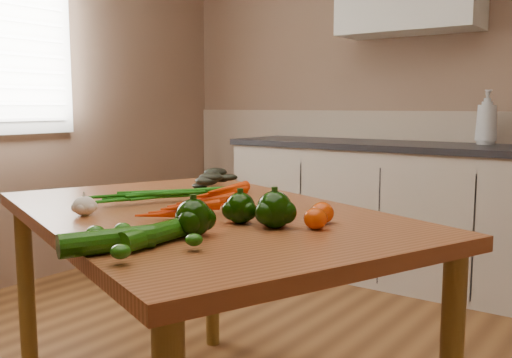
{
  "coord_description": "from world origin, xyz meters",
  "views": [
    {
      "loc": [
        1.31,
        -1.31,
        1.14
      ],
      "look_at": [
        0.14,
        0.31,
        0.88
      ],
      "focal_mm": 40.0,
      "sensor_mm": 36.0,
      "label": 1
    }
  ],
  "objects_px": {
    "garlic_bulb": "(84,206)",
    "tomato_b": "(322,213)",
    "carrot_bunch": "(190,200)",
    "soap_bottle_a": "(487,117)",
    "pepper_a": "(240,208)",
    "table": "(199,237)",
    "leafy_greens": "(214,176)",
    "pepper_b": "(275,210)",
    "zucchini_b": "(107,241)",
    "pepper_c": "(194,218)",
    "tomato_a": "(274,205)",
    "tomato_c": "(315,219)",
    "zucchini_a": "(157,234)"
  },
  "relations": [
    {
      "from": "soap_bottle_a",
      "to": "tomato_b",
      "type": "xyz_separation_m",
      "value": [
        0.12,
        -2.24,
        -0.24
      ]
    },
    {
      "from": "pepper_c",
      "to": "tomato_b",
      "type": "bearing_deg",
      "value": 59.84
    },
    {
      "from": "pepper_c",
      "to": "tomato_b",
      "type": "relative_size",
      "value": 1.42
    },
    {
      "from": "carrot_bunch",
      "to": "leafy_greens",
      "type": "distance_m",
      "value": 0.5
    },
    {
      "from": "table",
      "to": "pepper_b",
      "type": "relative_size",
      "value": 17.15
    },
    {
      "from": "pepper_a",
      "to": "pepper_c",
      "type": "xyz_separation_m",
      "value": [
        0.0,
        -0.2,
        0.0
      ]
    },
    {
      "from": "leafy_greens",
      "to": "tomato_a",
      "type": "relative_size",
      "value": 2.77
    },
    {
      "from": "pepper_c",
      "to": "tomato_a",
      "type": "height_order",
      "value": "pepper_c"
    },
    {
      "from": "table",
      "to": "zucchini_b",
      "type": "distance_m",
      "value": 0.58
    },
    {
      "from": "pepper_a",
      "to": "pepper_b",
      "type": "xyz_separation_m",
      "value": [
        0.12,
        0.01,
        0.01
      ]
    },
    {
      "from": "pepper_b",
      "to": "tomato_c",
      "type": "xyz_separation_m",
      "value": [
        0.1,
        0.05,
        -0.02
      ]
    },
    {
      "from": "tomato_b",
      "to": "tomato_c",
      "type": "height_order",
      "value": "tomato_b"
    },
    {
      "from": "pepper_b",
      "to": "soap_bottle_a",
      "type": "bearing_deg",
      "value": 90.87
    },
    {
      "from": "soap_bottle_a",
      "to": "tomato_a",
      "type": "relative_size",
      "value": 4.34
    },
    {
      "from": "tomato_c",
      "to": "carrot_bunch",
      "type": "bearing_deg",
      "value": 179.84
    },
    {
      "from": "garlic_bulb",
      "to": "carrot_bunch",
      "type": "bearing_deg",
      "value": 48.96
    },
    {
      "from": "leafy_greens",
      "to": "pepper_b",
      "type": "bearing_deg",
      "value": -37.61
    },
    {
      "from": "garlic_bulb",
      "to": "zucchini_a",
      "type": "xyz_separation_m",
      "value": [
        0.45,
        -0.13,
        -0.0
      ]
    },
    {
      "from": "table",
      "to": "tomato_a",
      "type": "distance_m",
      "value": 0.29
    },
    {
      "from": "pepper_b",
      "to": "zucchini_b",
      "type": "bearing_deg",
      "value": -109.17
    },
    {
      "from": "tomato_c",
      "to": "zucchini_a",
      "type": "relative_size",
      "value": 0.28
    },
    {
      "from": "zucchini_b",
      "to": "carrot_bunch",
      "type": "bearing_deg",
      "value": 112.03
    },
    {
      "from": "table",
      "to": "tomato_a",
      "type": "xyz_separation_m",
      "value": [
        0.25,
        0.07,
        0.12
      ]
    },
    {
      "from": "table",
      "to": "tomato_b",
      "type": "bearing_deg",
      "value": 28.1
    },
    {
      "from": "leafy_greens",
      "to": "tomato_b",
      "type": "relative_size",
      "value": 3.14
    },
    {
      "from": "zucchini_a",
      "to": "zucchini_b",
      "type": "height_order",
      "value": "zucchini_b"
    },
    {
      "from": "carrot_bunch",
      "to": "tomato_b",
      "type": "distance_m",
      "value": 0.45
    },
    {
      "from": "leafy_greens",
      "to": "pepper_a",
      "type": "relative_size",
      "value": 2.42
    },
    {
      "from": "pepper_a",
      "to": "tomato_a",
      "type": "xyz_separation_m",
      "value": [
        0.02,
        0.15,
        -0.01
      ]
    },
    {
      "from": "tomato_b",
      "to": "zucchini_a",
      "type": "height_order",
      "value": "tomato_b"
    },
    {
      "from": "leafy_greens",
      "to": "pepper_b",
      "type": "height_order",
      "value": "leafy_greens"
    },
    {
      "from": "pepper_c",
      "to": "zucchini_a",
      "type": "distance_m",
      "value": 0.12
    },
    {
      "from": "carrot_bunch",
      "to": "leafy_greens",
      "type": "xyz_separation_m",
      "value": [
        -0.26,
        0.43,
        0.02
      ]
    },
    {
      "from": "tomato_c",
      "to": "garlic_bulb",
      "type": "bearing_deg",
      "value": -160.18
    },
    {
      "from": "garlic_bulb",
      "to": "tomato_a",
      "type": "bearing_deg",
      "value": 35.11
    },
    {
      "from": "soap_bottle_a",
      "to": "tomato_b",
      "type": "distance_m",
      "value": 2.26
    },
    {
      "from": "carrot_bunch",
      "to": "leafy_greens",
      "type": "bearing_deg",
      "value": 142.27
    },
    {
      "from": "garlic_bulb",
      "to": "pepper_a",
      "type": "xyz_separation_m",
      "value": [
        0.46,
        0.19,
        0.01
      ]
    },
    {
      "from": "garlic_bulb",
      "to": "table",
      "type": "bearing_deg",
      "value": 50.19
    },
    {
      "from": "tomato_b",
      "to": "table",
      "type": "bearing_deg",
      "value": -173.15
    },
    {
      "from": "table",
      "to": "tomato_c",
      "type": "distance_m",
      "value": 0.47
    },
    {
      "from": "garlic_bulb",
      "to": "pepper_c",
      "type": "distance_m",
      "value": 0.46
    },
    {
      "from": "leafy_greens",
      "to": "tomato_b",
      "type": "height_order",
      "value": "leafy_greens"
    },
    {
      "from": "tomato_b",
      "to": "tomato_a",
      "type": "bearing_deg",
      "value": 175.57
    },
    {
      "from": "leafy_greens",
      "to": "zucchini_b",
      "type": "distance_m",
      "value": 1.04
    },
    {
      "from": "garlic_bulb",
      "to": "tomato_b",
      "type": "distance_m",
      "value": 0.73
    },
    {
      "from": "table",
      "to": "soap_bottle_a",
      "type": "xyz_separation_m",
      "value": [
        0.31,
        2.29,
        0.36
      ]
    },
    {
      "from": "garlic_bulb",
      "to": "zucchini_a",
      "type": "distance_m",
      "value": 0.47
    },
    {
      "from": "soap_bottle_a",
      "to": "pepper_a",
      "type": "bearing_deg",
      "value": -124.12
    },
    {
      "from": "soap_bottle_a",
      "to": "pepper_a",
      "type": "distance_m",
      "value": 2.39
    }
  ]
}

